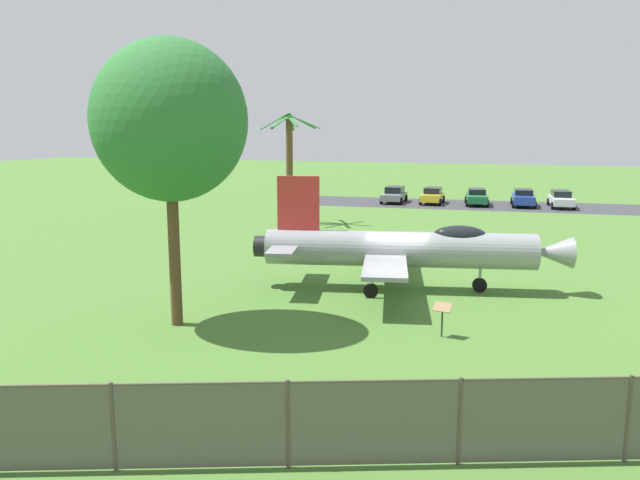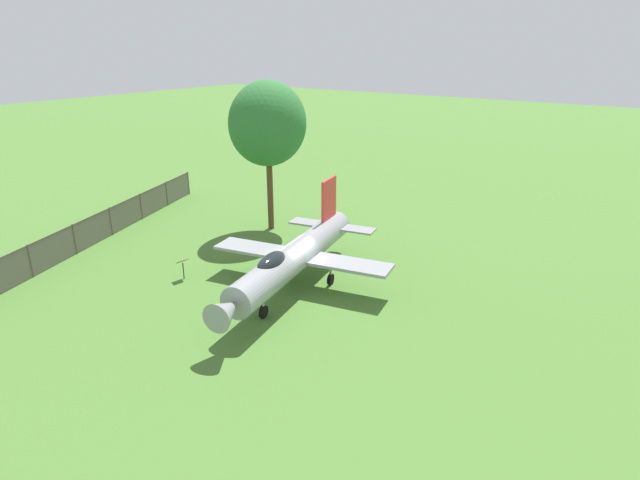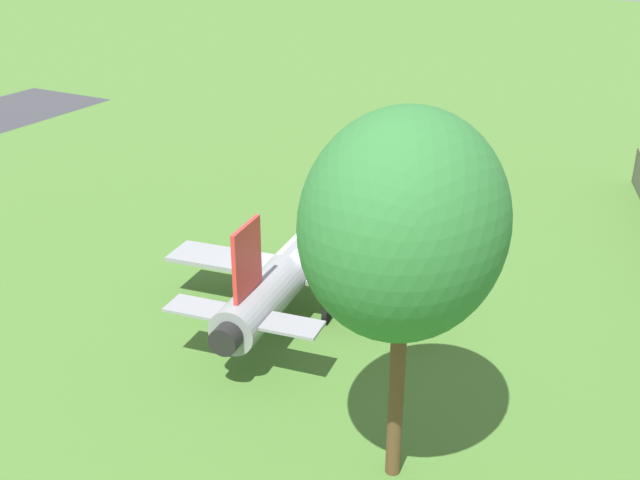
% 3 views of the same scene
% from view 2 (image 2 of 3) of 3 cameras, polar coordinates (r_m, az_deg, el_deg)
% --- Properties ---
extents(ground_plane, '(200.00, 200.00, 0.00)m').
position_cam_2_polar(ground_plane, '(27.66, -2.57, -5.17)').
color(ground_plane, '#47722D').
extents(display_jet, '(13.21, 9.74, 4.81)m').
position_cam_2_polar(display_jet, '(26.63, -2.97, -1.97)').
color(display_jet, gray).
rests_on(display_jet, ground_plane).
extents(shade_tree, '(5.35, 4.69, 9.76)m').
position_cam_2_polar(shade_tree, '(34.84, -5.60, 12.25)').
color(shade_tree, brown).
rests_on(shade_tree, ground_plane).
extents(perimeter_fence, '(29.47, 10.70, 1.88)m').
position_cam_2_polar(perimeter_fence, '(33.59, -26.62, -0.84)').
color(perimeter_fence, '#4C4238').
rests_on(perimeter_fence, ground_plane).
extents(info_plaque, '(0.65, 0.48, 1.14)m').
position_cam_2_polar(info_plaque, '(29.29, -14.46, -2.49)').
color(info_plaque, '#333333').
rests_on(info_plaque, ground_plane).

